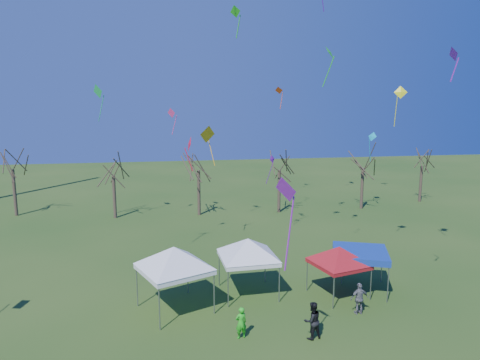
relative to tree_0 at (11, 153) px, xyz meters
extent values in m
plane|color=#264A18|center=(20.85, -27.38, -6.49)|extent=(140.00, 140.00, 0.00)
cylinder|color=#3D2D21|center=(0.00, 0.00, -4.09)|extent=(0.32, 0.32, 4.78)
cylinder|color=#3D2D21|center=(10.08, -2.73, -4.35)|extent=(0.32, 0.32, 4.28)
cylinder|color=#3D2D21|center=(18.48, -3.01, -4.17)|extent=(0.32, 0.32, 4.64)
cylinder|color=#3D2D21|center=(26.88, -3.34, -4.24)|extent=(0.32, 0.32, 4.49)
cylinder|color=#3D2D21|center=(36.20, -3.38, -4.25)|extent=(0.32, 0.32, 4.47)
cylinder|color=#3D2D21|center=(44.57, -1.32, -4.37)|extent=(0.32, 0.32, 4.23)
cylinder|color=gray|center=(14.60, -25.85, -5.37)|extent=(0.07, 0.07, 2.23)
cylinder|color=gray|center=(13.37, -22.98, -5.37)|extent=(0.07, 0.07, 2.23)
cylinder|color=gray|center=(17.47, -24.61, -5.37)|extent=(0.07, 0.07, 2.23)
cylinder|color=gray|center=(16.23, -21.75, -5.37)|extent=(0.07, 0.07, 2.23)
cube|color=white|center=(15.42, -23.80, -4.12)|extent=(4.39, 4.39, 0.27)
pyramid|color=white|center=(15.42, -23.80, -2.87)|extent=(4.34, 4.34, 1.11)
cylinder|color=gray|center=(18.32, -23.99, -5.43)|extent=(0.06, 0.06, 2.11)
cylinder|color=gray|center=(18.21, -21.04, -5.43)|extent=(0.06, 0.06, 2.11)
cylinder|color=gray|center=(21.27, -23.87, -5.43)|extent=(0.06, 0.06, 2.11)
cylinder|color=gray|center=(21.16, -20.92, -5.43)|extent=(0.06, 0.06, 2.11)
cube|color=white|center=(19.74, -22.45, -4.25)|extent=(3.28, 3.28, 0.25)
pyramid|color=white|center=(19.74, -22.45, -3.07)|extent=(4.47, 4.47, 1.05)
cylinder|color=gray|center=(23.96, -25.24, -5.56)|extent=(0.06, 0.06, 1.86)
cylinder|color=gray|center=(23.32, -22.72, -5.56)|extent=(0.06, 0.06, 1.86)
cylinder|color=gray|center=(26.48, -24.60, -5.56)|extent=(0.06, 0.06, 1.86)
cylinder|color=gray|center=(25.84, -22.08, -5.56)|extent=(0.06, 0.06, 1.86)
cube|color=#A10F15|center=(24.90, -23.66, -4.52)|extent=(3.39, 3.39, 0.22)
pyramid|color=#A10F15|center=(24.90, -23.66, -3.47)|extent=(3.82, 3.82, 0.93)
cylinder|color=gray|center=(24.56, -23.94, -5.43)|extent=(0.06, 0.06, 2.11)
cylinder|color=gray|center=(25.65, -21.19, -5.43)|extent=(0.06, 0.06, 2.11)
cylinder|color=gray|center=(27.30, -25.03, -5.43)|extent=(0.06, 0.06, 2.11)
cylinder|color=gray|center=(28.40, -22.29, -5.43)|extent=(0.06, 0.06, 2.11)
cube|color=navy|center=(26.48, -23.11, -4.25)|extent=(4.11, 4.11, 0.25)
cube|color=navy|center=(26.48, -23.11, -4.06)|extent=(4.11, 4.11, 0.13)
imported|color=green|center=(18.45, -27.28, -5.70)|extent=(0.64, 0.50, 1.57)
imported|color=slate|center=(25.13, -25.99, -5.62)|extent=(1.03, 0.44, 1.74)
imported|color=black|center=(21.79, -27.92, -5.56)|extent=(1.03, 0.88, 1.84)
cone|color=#1FA018|center=(19.75, -18.12, 10.43)|extent=(0.80, 0.79, 0.75)
cube|color=#1FA018|center=(19.91, -18.27, 9.49)|extent=(0.36, 0.36, 1.49)
cone|color=yellow|center=(30.96, -18.89, 5.49)|extent=(0.94, 0.57, 0.88)
cube|color=yellow|center=(30.73, -18.81, 4.21)|extent=(0.21, 0.52, 2.11)
cone|color=yellow|center=(18.32, -13.59, 2.48)|extent=(1.46, 1.18, 1.37)
cube|color=yellow|center=(18.66, -13.38, 1.09)|extent=(0.47, 0.73, 2.08)
cone|color=#0DA1C5|center=(36.96, -3.60, 1.41)|extent=(0.89, 1.16, 1.01)
cube|color=#0DA1C5|center=(36.87, -3.42, -0.12)|extent=(0.43, 0.24, 2.55)
cone|color=#CD3F13|center=(26.17, -5.32, 6.11)|extent=(0.95, 0.90, 0.72)
cube|color=#CD3F13|center=(26.38, -5.49, 5.10)|extent=(0.40, 0.48, 1.62)
cone|color=#73169D|center=(25.42, -6.00, -0.49)|extent=(0.75, 0.66, 0.80)
cube|color=#73169D|center=(25.09, -6.27, -1.80)|extent=(0.58, 0.71, 2.24)
cube|color=#5219AF|center=(25.38, -18.40, 11.20)|extent=(0.30, 0.12, 1.26)
cone|color=red|center=(16.33, -23.84, 2.62)|extent=(0.32, 0.83, 0.81)
cube|color=red|center=(16.32, -23.64, 1.78)|extent=(0.43, 0.08, 1.28)
cone|color=green|center=(9.43, -5.29, 5.90)|extent=(1.25, 1.34, 1.30)
cube|color=green|center=(9.65, -5.55, 4.40)|extent=(0.57, 0.49, 2.36)
cone|color=#D83077|center=(15.90, -4.49, 3.96)|extent=(0.90, 0.92, 0.96)
cube|color=#D83077|center=(16.13, -4.74, 2.82)|extent=(0.55, 0.52, 1.80)
cone|color=#1DA018|center=(23.40, -24.99, 7.19)|extent=(0.92, 1.00, 0.74)
cube|color=#1DA018|center=(23.25, -25.22, 6.24)|extent=(0.50, 0.35, 1.49)
cone|color=purple|center=(19.52, -30.83, 1.47)|extent=(0.99, 1.24, 1.05)
cube|color=purple|center=(19.61, -31.01, -0.22)|extent=(0.41, 0.23, 2.83)
cone|color=purple|center=(28.51, -27.46, 6.94)|extent=(0.40, 0.76, 0.70)
cube|color=purple|center=(28.49, -27.62, 6.21)|extent=(0.35, 0.08, 1.11)
camera|label=1|loc=(15.03, -45.98, 4.49)|focal=32.00mm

